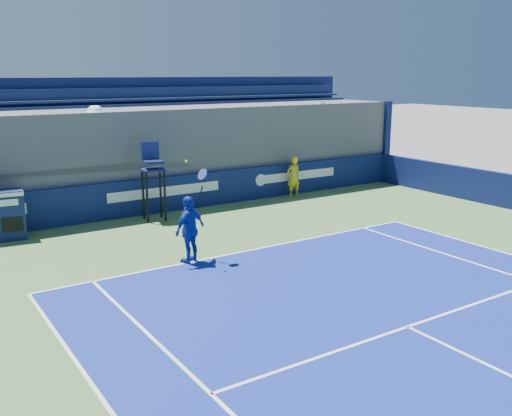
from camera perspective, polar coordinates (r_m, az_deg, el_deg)
ball_person at (r=21.39m, az=3.77°, el=3.13°), size 0.57×0.39×1.52m
back_hoarding at (r=19.30m, az=-9.13°, el=1.35°), size 20.40×0.21×1.20m
umpire_chair at (r=18.11m, az=-10.28°, el=3.51°), size 0.81×0.81×2.48m
tennis_player at (r=13.98m, az=-6.62°, el=-2.12°), size 1.06×0.75×2.57m
stadium_seating at (r=20.95m, az=-11.61°, el=5.61°), size 21.00×4.05×4.40m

